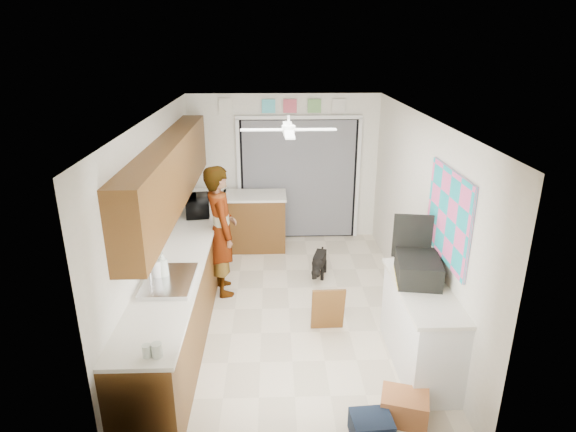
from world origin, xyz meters
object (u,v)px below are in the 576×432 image
object	(u,v)px
dog	(320,263)
soap_bottle	(163,265)
suitcase	(418,269)
man	(221,231)
navy_crate	(371,427)
paper_towel_roll	(158,270)
microwave	(197,206)
cardboard_box	(404,407)

from	to	relation	value
dog	soap_bottle	bearing A→B (deg)	-119.89
suitcase	man	xyz separation A→B (m)	(-2.22, 1.53, -0.16)
navy_crate	dog	xyz separation A→B (m)	(-0.17, 3.12, 0.09)
suitcase	man	world-z (taller)	man
man	suitcase	bearing A→B (deg)	-141.09
soap_bottle	paper_towel_roll	distance (m)	0.07
microwave	soap_bottle	xyz separation A→B (m)	(-0.08, -1.98, 0.02)
soap_bottle	cardboard_box	size ratio (longest dim) A/B	0.75
suitcase	dog	world-z (taller)	suitcase
man	cardboard_box	bearing A→B (deg)	-159.30
soap_bottle	navy_crate	size ratio (longest dim) A/B	0.89
paper_towel_roll	cardboard_box	bearing A→B (deg)	-23.62
cardboard_box	man	size ratio (longest dim) A/B	0.24
soap_bottle	paper_towel_roll	size ratio (longest dim) A/B	1.40
soap_bottle	suitcase	bearing A→B (deg)	-2.27
dog	paper_towel_roll	bearing A→B (deg)	-120.34
suitcase	navy_crate	xyz separation A→B (m)	(-0.67, -1.18, -0.96)
microwave	cardboard_box	distance (m)	3.93
soap_bottle	cardboard_box	xyz separation A→B (m)	(2.36, -1.08, -0.97)
cardboard_box	man	world-z (taller)	man
suitcase	cardboard_box	world-z (taller)	suitcase
microwave	cardboard_box	xyz separation A→B (m)	(2.28, -3.06, -0.94)
cardboard_box	man	xyz separation A→B (m)	(-1.90, 2.51, 0.77)
suitcase	man	size ratio (longest dim) A/B	0.32
soap_bottle	microwave	bearing A→B (deg)	87.74
microwave	man	xyz separation A→B (m)	(0.38, -0.55, -0.17)
dog	microwave	bearing A→B (deg)	-169.44
paper_towel_roll	cardboard_box	world-z (taller)	paper_towel_roll
suitcase	cardboard_box	xyz separation A→B (m)	(-0.32, -0.97, -0.93)
microwave	suitcase	bearing A→B (deg)	-138.18
soap_bottle	navy_crate	distance (m)	2.59
navy_crate	dog	size ratio (longest dim) A/B	0.70
paper_towel_roll	navy_crate	size ratio (longest dim) A/B	0.63
microwave	suitcase	xyz separation A→B (m)	(2.60, -2.09, -0.01)
man	dog	xyz separation A→B (m)	(1.39, 0.40, -0.70)
soap_bottle	dog	bearing A→B (deg)	44.72
suitcase	microwave	bearing A→B (deg)	150.54
dog	cardboard_box	bearing A→B (deg)	-64.60
paper_towel_roll	cardboard_box	size ratio (longest dim) A/B	0.53
paper_towel_roll	man	xyz separation A→B (m)	(0.52, 1.45, -0.15)
cardboard_box	suitcase	bearing A→B (deg)	71.80
paper_towel_roll	dog	bearing A→B (deg)	44.27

